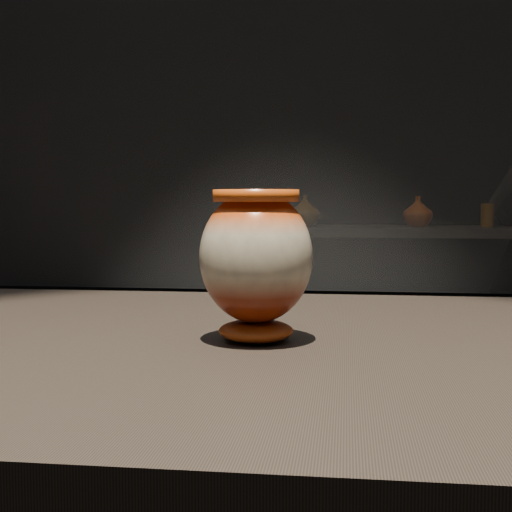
% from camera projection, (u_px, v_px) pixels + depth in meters
% --- Properties ---
extents(main_vase, '(0.13, 0.13, 0.17)m').
position_uv_depth(main_vase, '(256.00, 259.00, 0.80)').
color(main_vase, maroon).
rests_on(main_vase, display_plinth).
extents(back_shelf, '(2.00, 0.60, 0.90)m').
position_uv_depth(back_shelf, '(382.00, 271.00, 4.19)').
color(back_shelf, black).
rests_on(back_shelf, ground).
extents(back_vase_left, '(0.20, 0.20, 0.18)m').
position_uv_depth(back_vase_left, '(305.00, 211.00, 4.19)').
color(back_vase_left, brown).
rests_on(back_vase_left, back_shelf).
extents(back_vase_mid, '(0.22, 0.22, 0.18)m').
position_uv_depth(back_vase_mid, '(418.00, 212.00, 4.13)').
color(back_vase_mid, maroon).
rests_on(back_vase_mid, back_shelf).
extents(back_vase_right, '(0.07, 0.07, 0.14)m').
position_uv_depth(back_vase_right, '(487.00, 215.00, 4.11)').
color(back_vase_right, brown).
rests_on(back_vase_right, back_shelf).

